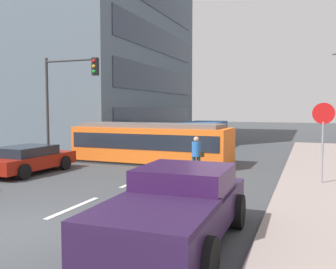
% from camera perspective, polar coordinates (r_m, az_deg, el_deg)
% --- Properties ---
extents(ground_plane, '(120.00, 120.00, 0.00)m').
position_cam_1_polar(ground_plane, '(17.95, 0.60, -4.95)').
color(ground_plane, '#404347').
extents(sidewalk_curb_right, '(3.20, 36.00, 0.14)m').
position_cam_1_polar(sidewalk_curb_right, '(12.93, 23.51, -8.54)').
color(sidewalk_curb_right, gray).
rests_on(sidewalk_curb_right, ground).
extents(lane_stripe_1, '(0.16, 2.40, 0.01)m').
position_cam_1_polar(lane_stripe_1, '(10.97, -14.42, -10.91)').
color(lane_stripe_1, silver).
rests_on(lane_stripe_1, ground).
extents(lane_stripe_2, '(0.16, 2.40, 0.01)m').
position_cam_1_polar(lane_stripe_2, '(14.33, -5.03, -7.26)').
color(lane_stripe_2, silver).
rests_on(lane_stripe_2, ground).
extents(lane_stripe_3, '(0.16, 2.40, 0.01)m').
position_cam_1_polar(lane_stripe_3, '(24.15, 6.05, -2.63)').
color(lane_stripe_3, silver).
rests_on(lane_stripe_3, ground).
extents(lane_stripe_4, '(0.16, 2.40, 0.01)m').
position_cam_1_polar(lane_stripe_4, '(29.95, 9.02, -1.36)').
color(lane_stripe_4, silver).
rests_on(lane_stripe_4, ground).
extents(corner_building, '(15.65, 17.99, 19.20)m').
position_cam_1_polar(corner_building, '(34.53, -13.85, 15.29)').
color(corner_building, slate).
rests_on(corner_building, ground).
extents(streetcar_tram, '(8.14, 2.70, 2.06)m').
position_cam_1_polar(streetcar_tram, '(18.82, -2.54, -1.27)').
color(streetcar_tram, orange).
rests_on(streetcar_tram, ground).
extents(city_bus, '(2.69, 5.49, 1.84)m').
position_cam_1_polar(city_bus, '(26.74, 5.57, 0.28)').
color(city_bus, '#28528A').
rests_on(city_bus, ground).
extents(pedestrian_crossing, '(0.49, 0.36, 1.67)m').
position_cam_1_polar(pedestrian_crossing, '(15.08, 4.43, -3.07)').
color(pedestrian_crossing, '#253C4A').
rests_on(pedestrian_crossing, ground).
extents(pickup_truck_parked, '(2.35, 5.04, 1.55)m').
position_cam_1_polar(pickup_truck_parked, '(7.72, 1.47, -11.08)').
color(pickup_truck_parked, '#281638').
rests_on(pickup_truck_parked, ground).
extents(parked_sedan_mid, '(2.14, 4.29, 1.19)m').
position_cam_1_polar(parked_sedan_mid, '(17.12, -20.90, -3.55)').
color(parked_sedan_mid, maroon).
rests_on(parked_sedan_mid, ground).
extents(stop_sign, '(0.76, 0.07, 2.88)m').
position_cam_1_polar(stop_sign, '(14.22, 22.93, 1.24)').
color(stop_sign, gray).
rests_on(stop_sign, sidewalk_curb_right).
extents(traffic_light_mast, '(3.08, 0.33, 5.37)m').
position_cam_1_polar(traffic_light_mast, '(19.11, -15.53, 6.76)').
color(traffic_light_mast, '#333333').
rests_on(traffic_light_mast, ground).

